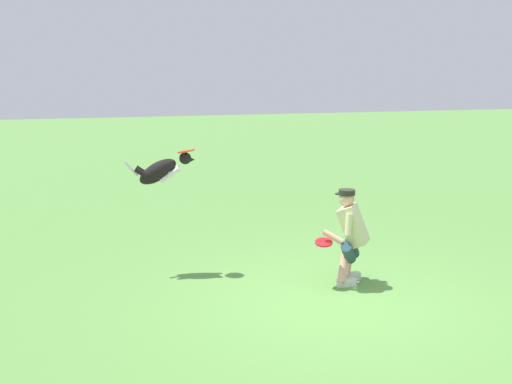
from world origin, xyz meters
TOP-DOWN VIEW (x-y plane):
  - ground_plane at (0.00, 0.00)m, footprint 60.00×60.00m
  - person at (-0.46, -0.67)m, footprint 0.71×0.61m
  - dog at (1.89, -1.87)m, footprint 0.99×0.34m
  - frisbee_flying at (1.55, -1.84)m, footprint 0.29×0.29m
  - frisbee_held at (-0.07, -0.65)m, footprint 0.31×0.31m

SIDE VIEW (x-z plane):
  - ground_plane at x=0.00m, z-range 0.00..0.00m
  - frisbee_held at x=-0.07m, z-range 0.57..0.65m
  - person at x=-0.46m, z-range 0.05..1.34m
  - dog at x=1.89m, z-range 1.20..1.74m
  - frisbee_flying at x=1.55m, z-range 1.70..1.77m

